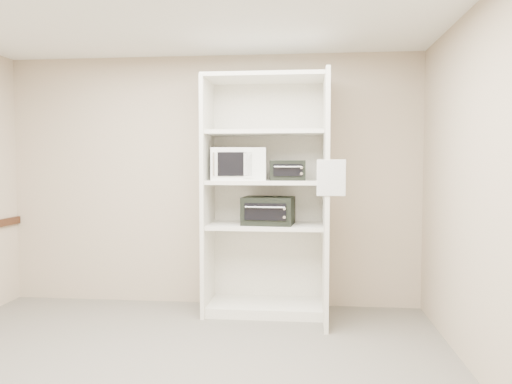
# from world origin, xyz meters

# --- Properties ---
(floor) EXTENTS (4.50, 4.00, 0.01)m
(floor) POSITION_xyz_m (0.00, 0.00, 0.00)
(floor) COLOR #645E56
(floor) RESTS_ON ground
(wall_back) EXTENTS (4.50, 0.02, 2.70)m
(wall_back) POSITION_xyz_m (0.00, 2.00, 1.35)
(wall_back) COLOR tan
(wall_back) RESTS_ON ground
(wall_right) EXTENTS (0.02, 4.00, 2.70)m
(wall_right) POSITION_xyz_m (2.25, 0.00, 1.35)
(wall_right) COLOR tan
(wall_right) RESTS_ON ground
(shelving_unit) EXTENTS (1.24, 0.92, 2.42)m
(shelving_unit) POSITION_xyz_m (0.67, 1.70, 1.13)
(shelving_unit) COLOR white
(shelving_unit) RESTS_ON floor
(microwave) EXTENTS (0.59, 0.47, 0.33)m
(microwave) POSITION_xyz_m (0.34, 1.70, 1.53)
(microwave) COLOR white
(microwave) RESTS_ON shelving_unit
(toaster_oven_upper) EXTENTS (0.37, 0.29, 0.20)m
(toaster_oven_upper) POSITION_xyz_m (0.84, 1.65, 1.47)
(toaster_oven_upper) COLOR black
(toaster_oven_upper) RESTS_ON shelving_unit
(toaster_oven_lower) EXTENTS (0.54, 0.43, 0.28)m
(toaster_oven_lower) POSITION_xyz_m (0.65, 1.67, 1.06)
(toaster_oven_lower) COLOR black
(toaster_oven_lower) RESTS_ON shelving_unit
(paper_sign) EXTENTS (0.25, 0.01, 0.31)m
(paper_sign) POSITION_xyz_m (1.25, 1.07, 1.41)
(paper_sign) COLOR white
(paper_sign) RESTS_ON shelving_unit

